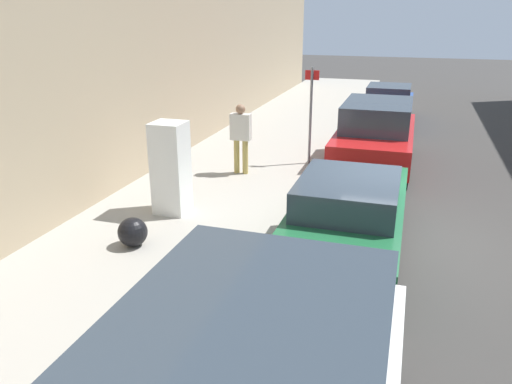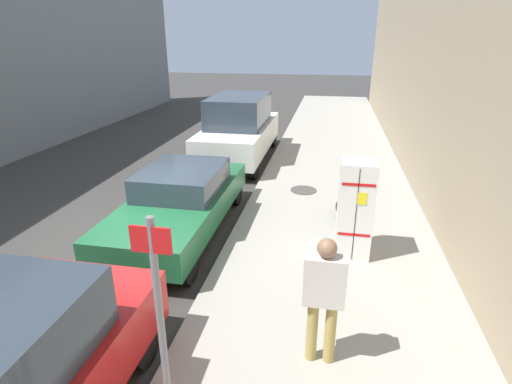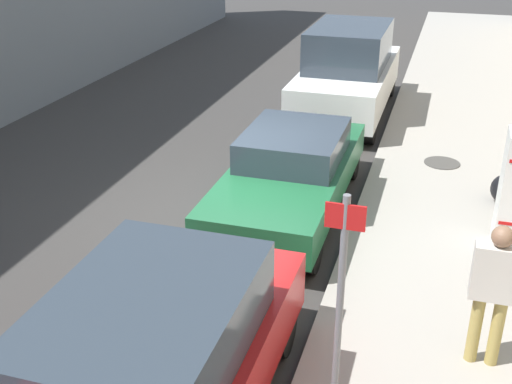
{
  "view_description": "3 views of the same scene",
  "coord_description": "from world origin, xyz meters",
  "px_view_note": "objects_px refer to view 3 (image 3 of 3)",
  "views": [
    {
      "loc": [
        -0.03,
        -8.7,
        3.97
      ],
      "look_at": [
        -2.63,
        -0.43,
        0.82
      ],
      "focal_mm": 35.0,
      "sensor_mm": 36.0,
      "label": 1
    },
    {
      "loc": [
        -3.93,
        6.73,
        4.0
      ],
      "look_at": [
        -2.33,
        -1.76,
        0.63
      ],
      "focal_mm": 28.0,
      "sensor_mm": 36.0,
      "label": 2
    },
    {
      "loc": [
        -3.24,
        8.98,
        4.97
      ],
      "look_at": [
        -1.11,
        2.03,
        1.6
      ],
      "focal_mm": 45.0,
      "sensor_mm": 36.0,
      "label": 3
    }
  ],
  "objects_px": {
    "street_sign_post": "(340,303)",
    "pedestrian_walking_far": "(494,286)",
    "parked_sedan_green": "(291,171)",
    "parked_suv_red": "(151,369)",
    "trash_bag": "(506,189)",
    "parked_van_white": "(348,71)"
  },
  "relations": [
    {
      "from": "pedestrian_walking_far",
      "to": "parked_sedan_green",
      "type": "bearing_deg",
      "value": -94.76
    },
    {
      "from": "trash_bag",
      "to": "parked_sedan_green",
      "type": "distance_m",
      "value": 3.73
    },
    {
      "from": "trash_bag",
      "to": "pedestrian_walking_far",
      "type": "height_order",
      "value": "pedestrian_walking_far"
    },
    {
      "from": "pedestrian_walking_far",
      "to": "parked_suv_red",
      "type": "xyz_separation_m",
      "value": [
        3.1,
        2.06,
        -0.24
      ]
    },
    {
      "from": "parked_suv_red",
      "to": "street_sign_post",
      "type": "bearing_deg",
      "value": -157.55
    },
    {
      "from": "street_sign_post",
      "to": "parked_suv_red",
      "type": "height_order",
      "value": "street_sign_post"
    },
    {
      "from": "trash_bag",
      "to": "parked_sedan_green",
      "type": "relative_size",
      "value": 0.11
    },
    {
      "from": "trash_bag",
      "to": "pedestrian_walking_far",
      "type": "xyz_separation_m",
      "value": [
        0.44,
        4.48,
        0.76
      ]
    },
    {
      "from": "trash_bag",
      "to": "parked_suv_red",
      "type": "xyz_separation_m",
      "value": [
        3.53,
        6.54,
        0.52
      ]
    },
    {
      "from": "street_sign_post",
      "to": "trash_bag",
      "type": "bearing_deg",
      "value": -107.88
    },
    {
      "from": "parked_sedan_green",
      "to": "parked_suv_red",
      "type": "bearing_deg",
      "value": 90.0
    },
    {
      "from": "street_sign_post",
      "to": "pedestrian_walking_far",
      "type": "xyz_separation_m",
      "value": [
        -1.45,
        -1.38,
        -0.4
      ]
    },
    {
      "from": "parked_van_white",
      "to": "parked_sedan_green",
      "type": "distance_m",
      "value": 5.64
    },
    {
      "from": "parked_van_white",
      "to": "parked_suv_red",
      "type": "relative_size",
      "value": 1.11
    },
    {
      "from": "pedestrian_walking_far",
      "to": "parked_sedan_green",
      "type": "xyz_separation_m",
      "value": [
        3.1,
        -3.35,
        -0.4
      ]
    },
    {
      "from": "trash_bag",
      "to": "pedestrian_walking_far",
      "type": "bearing_deg",
      "value": 84.42
    },
    {
      "from": "parked_suv_red",
      "to": "parked_van_white",
      "type": "bearing_deg",
      "value": -90.0
    },
    {
      "from": "street_sign_post",
      "to": "parked_van_white",
      "type": "bearing_deg",
      "value": -80.98
    },
    {
      "from": "parked_van_white",
      "to": "pedestrian_walking_far",
      "type": "bearing_deg",
      "value": 109.02
    },
    {
      "from": "street_sign_post",
      "to": "parked_suv_red",
      "type": "relative_size",
      "value": 0.55
    },
    {
      "from": "parked_van_white",
      "to": "parked_sedan_green",
      "type": "bearing_deg",
      "value": 90.0
    },
    {
      "from": "street_sign_post",
      "to": "pedestrian_walking_far",
      "type": "relative_size",
      "value": 1.45
    }
  ]
}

